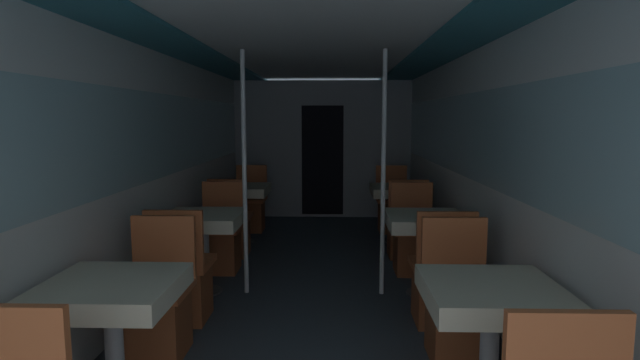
% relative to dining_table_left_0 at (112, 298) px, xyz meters
% --- Properties ---
extents(wall_left, '(0.05, 8.56, 2.10)m').
position_rel_dining_table_left_0_xyz_m(wall_left, '(-0.41, 1.95, 0.49)').
color(wall_left, silver).
rests_on(wall_left, ground_plane).
extents(wall_right, '(0.05, 8.56, 2.10)m').
position_rel_dining_table_left_0_xyz_m(wall_right, '(2.34, 1.95, 0.49)').
color(wall_right, silver).
rests_on(wall_right, ground_plane).
extents(ceiling_panel, '(2.75, 8.56, 0.07)m').
position_rel_dining_table_left_0_xyz_m(ceiling_panel, '(0.97, 1.95, 1.53)').
color(ceiling_panel, silver).
rests_on(ceiling_panel, wall_left).
extents(bulkhead_far, '(2.70, 0.09, 2.10)m').
position_rel_dining_table_left_0_xyz_m(bulkhead_far, '(0.97, 5.26, 0.43)').
color(bulkhead_far, gray).
rests_on(bulkhead_far, ground_plane).
extents(dining_table_left_0, '(0.66, 0.66, 0.71)m').
position_rel_dining_table_left_0_xyz_m(dining_table_left_0, '(0.00, 0.00, 0.00)').
color(dining_table_left_0, '#4C4C51').
rests_on(dining_table_left_0, ground_plane).
extents(chair_left_far_0, '(0.42, 0.42, 0.88)m').
position_rel_dining_table_left_0_xyz_m(chair_left_far_0, '(0.00, 0.63, -0.33)').
color(chair_left_far_0, brown).
rests_on(chair_left_far_0, ground_plane).
extents(dining_table_left_1, '(0.66, 0.66, 0.71)m').
position_rel_dining_table_left_0_xyz_m(dining_table_left_1, '(0.00, 1.80, 0.00)').
color(dining_table_left_1, '#4C4C51').
rests_on(dining_table_left_1, ground_plane).
extents(chair_left_near_1, '(0.42, 0.42, 0.88)m').
position_rel_dining_table_left_0_xyz_m(chair_left_near_1, '(0.00, 1.17, -0.33)').
color(chair_left_near_1, brown).
rests_on(chair_left_near_1, ground_plane).
extents(chair_left_far_1, '(0.42, 0.42, 0.88)m').
position_rel_dining_table_left_0_xyz_m(chair_left_far_1, '(0.00, 2.43, -0.33)').
color(chair_left_far_1, brown).
rests_on(chair_left_far_1, ground_plane).
extents(support_pole_left_1, '(0.04, 0.04, 2.10)m').
position_rel_dining_table_left_0_xyz_m(support_pole_left_1, '(0.37, 1.80, 0.44)').
color(support_pole_left_1, silver).
rests_on(support_pole_left_1, ground_plane).
extents(dining_table_left_2, '(0.66, 0.66, 0.71)m').
position_rel_dining_table_left_0_xyz_m(dining_table_left_2, '(0.00, 3.61, 0.00)').
color(dining_table_left_2, '#4C4C51').
rests_on(dining_table_left_2, ground_plane).
extents(chair_left_near_2, '(0.42, 0.42, 0.88)m').
position_rel_dining_table_left_0_xyz_m(chair_left_near_2, '(0.00, 2.98, -0.33)').
color(chair_left_near_2, brown).
rests_on(chair_left_near_2, ground_plane).
extents(chair_left_far_2, '(0.42, 0.42, 0.88)m').
position_rel_dining_table_left_0_xyz_m(chair_left_far_2, '(0.00, 4.23, -0.33)').
color(chair_left_far_2, brown).
rests_on(chair_left_far_2, ground_plane).
extents(dining_table_right_0, '(0.66, 0.66, 0.71)m').
position_rel_dining_table_left_0_xyz_m(dining_table_right_0, '(1.93, 0.00, 0.00)').
color(dining_table_right_0, '#4C4C51').
rests_on(dining_table_right_0, ground_plane).
extents(chair_right_far_0, '(0.42, 0.42, 0.88)m').
position_rel_dining_table_left_0_xyz_m(chair_right_far_0, '(1.93, 0.63, -0.33)').
color(chair_right_far_0, brown).
rests_on(chair_right_far_0, ground_plane).
extents(dining_table_right_1, '(0.66, 0.66, 0.71)m').
position_rel_dining_table_left_0_xyz_m(dining_table_right_1, '(1.93, 1.80, 0.00)').
color(dining_table_right_1, '#4C4C51').
rests_on(dining_table_right_1, ground_plane).
extents(chair_right_near_1, '(0.42, 0.42, 0.88)m').
position_rel_dining_table_left_0_xyz_m(chair_right_near_1, '(1.93, 1.17, -0.33)').
color(chair_right_near_1, brown).
rests_on(chair_right_near_1, ground_plane).
extents(chair_right_far_1, '(0.42, 0.42, 0.88)m').
position_rel_dining_table_left_0_xyz_m(chair_right_far_1, '(1.93, 2.43, -0.33)').
color(chair_right_far_1, brown).
rests_on(chair_right_far_1, ground_plane).
extents(support_pole_right_1, '(0.04, 0.04, 2.10)m').
position_rel_dining_table_left_0_xyz_m(support_pole_right_1, '(1.56, 1.80, 0.44)').
color(support_pole_right_1, silver).
rests_on(support_pole_right_1, ground_plane).
extents(dining_table_right_2, '(0.66, 0.66, 0.71)m').
position_rel_dining_table_left_0_xyz_m(dining_table_right_2, '(1.93, 3.61, 0.00)').
color(dining_table_right_2, '#4C4C51').
rests_on(dining_table_right_2, ground_plane).
extents(chair_right_near_2, '(0.42, 0.42, 0.88)m').
position_rel_dining_table_left_0_xyz_m(chair_right_near_2, '(1.93, 2.98, -0.33)').
color(chair_right_near_2, brown).
rests_on(chair_right_near_2, ground_plane).
extents(chair_right_far_2, '(0.42, 0.42, 0.88)m').
position_rel_dining_table_left_0_xyz_m(chair_right_far_2, '(1.93, 4.23, -0.33)').
color(chair_right_far_2, brown).
rests_on(chair_right_far_2, ground_plane).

